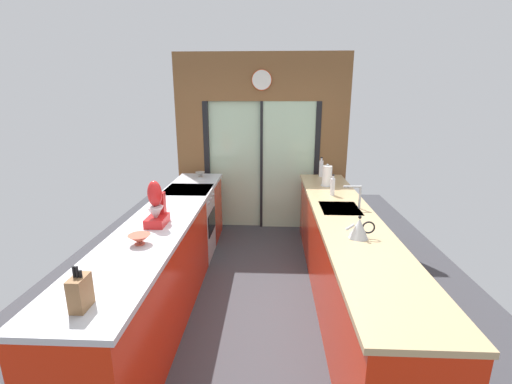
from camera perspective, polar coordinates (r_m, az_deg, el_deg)
The scene contains 14 objects.
ground_plane at distance 4.15m, azimuth 0.09°, elevation -14.56°, with size 5.04×7.60×0.02m, color #38383D.
back_wall_unit at distance 5.42m, azimuth 0.93°, elevation 9.68°, with size 2.64×0.12×2.70m.
left_counter_run at distance 3.67m, azimuth -14.87°, elevation -10.98°, with size 0.62×3.80×0.92m.
right_counter_run at distance 3.74m, azimuth 14.20°, elevation -10.43°, with size 0.62×3.80×0.92m.
sink_faucet at distance 3.78m, azimuth 16.25°, elevation -0.18°, with size 0.19×0.02×0.25m.
oven_range at distance 4.66m, azimuth -10.83°, elevation -5.08°, with size 0.60×0.60×0.92m.
mixing_bowl_near at distance 2.94m, azimuth -18.58°, elevation -7.36°, with size 0.18×0.18×0.08m.
mixing_bowl_far at distance 5.18m, azimuth -9.16°, elevation 2.89°, with size 0.14×0.14×0.08m.
knife_block at distance 2.21m, azimuth -26.91°, elevation -14.49°, with size 0.08×0.14×0.26m.
stand_mixer at distance 3.30m, azimuth -16.05°, elevation -2.54°, with size 0.17×0.27×0.42m.
kettle at distance 3.02m, azimuth 16.60°, elevation -5.72°, with size 0.24×0.16×0.20m.
soap_bottle_near at distance 4.24m, azimuth 12.47°, elevation 0.91°, with size 0.06×0.06×0.25m.
soap_bottle_far at distance 5.21m, azimuth 10.65°, elevation 3.87°, with size 0.06×0.06×0.29m.
paper_towel_roll at distance 4.67m, azimuth 11.57°, elevation 2.60°, with size 0.15×0.15×0.30m.
Camera 1 is at (0.15, -2.99, 2.06)m, focal length 24.36 mm.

